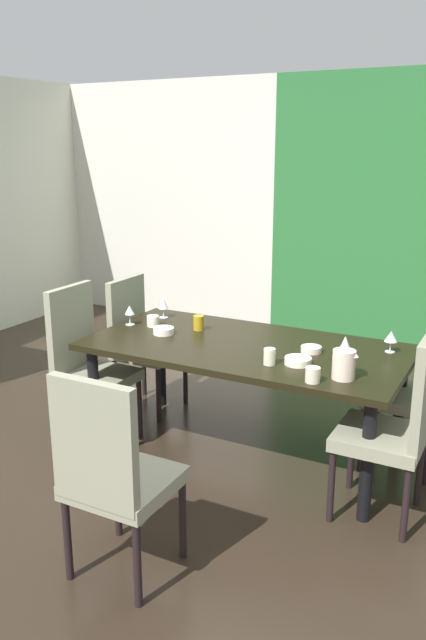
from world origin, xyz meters
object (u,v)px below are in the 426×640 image
Objects in this scene: wine_glass_east at (130,311)px; wine_glass_center at (345,344)px; chair_left_far at (140,338)px; cup_rear at (270,357)px; cup_left at (153,321)px; wine_glass_right at (163,304)px; wine_glass_south at (391,337)px; chair_right_near at (398,421)px; serving_bowl_north at (311,349)px; pitcher_west at (344,364)px; serving_bowl_front at (163,331)px; dining_table at (246,356)px; cup_near_shelf at (199,323)px; serving_bowl_corner at (298,361)px; chair_right_far at (419,387)px; cup_near_window at (313,375)px; chair_head_near at (112,471)px; chair_left_near at (86,360)px.

wine_glass_center reaches higher than wine_glass_east.
cup_rear is at bearing 65.72° from chair_left_far.
wine_glass_right is at bearing 103.84° from cup_left.
chair_left_far is at bearing 178.89° from wine_glass_south.
chair_right_near is at bearing -10.25° from wine_glass_east.
chair_right_near is 8.29× the size of serving_bowl_north.
chair_left_far reaches higher than pitcher_west.
wine_glass_center is at bearing 0.32° from serving_bowl_front.
wine_glass_south is at bearing 18.47° from dining_table.
wine_glass_east reaches higher than cup_near_shelf.
dining_table is 0.46m from serving_bowl_corner.
dining_table is at bearing 72.90° from chair_right_near.
chair_right_far is 1.45m from cup_near_shelf.
wine_glass_east is at bearing -167.06° from cup_near_shelf.
chair_right_near is 12.76× the size of cup_near_window.
chair_head_near is 0.97× the size of chair_left_near.
dining_table is 24.34× the size of cup_near_window.
serving_bowl_front is 1.39× the size of cup_near_shelf.
dining_table is at bearing 176.88° from wine_glass_center.
chair_head_near is 7.36× the size of serving_bowl_front.
chair_head_near is at bearing -105.59° from serving_bowl_north.
chair_left_near reaches higher than chair_left_far.
chair_right_near reaches higher than wine_glass_center.
chair_left_far is at bearing 120.62° from chair_head_near.
chair_left_far reaches higher than wine_glass_south.
wine_glass_center is (0.63, -0.03, 0.18)m from dining_table.
dining_table is 1.95× the size of chair_head_near.
wine_glass_right reaches higher than dining_table.
chair_head_near reaches higher than cup_near_shelf.
wine_glass_center is (-0.38, 0.28, 0.28)m from chair_right_near.
dining_table is 2.08× the size of chair_right_far.
cup_near_shelf is (-0.42, 1.53, 0.23)m from chair_head_near.
serving_bowl_corner is at bearing -132.01° from wine_glass_south.
chair_right_near is 6.75× the size of serving_bowl_corner.
cup_near_window is at bearing -70.11° from serving_bowl_north.
pitcher_west is at bearing 57.68° from chair_head_near.
serving_bowl_corner is at bearing -24.17° from dining_table.
chair_left_far reaches higher than cup_near_window.
chair_right_far is 6.34× the size of wine_glass_right.
chair_right_near reaches higher than chair_right_far.
wine_glass_east is 1.32m from serving_bowl_corner.
chair_head_near is 10.26× the size of cup_near_shelf.
cup_near_window is (0.30, -0.15, -0.01)m from cup_rear.
wine_glass_south is (0.19, 0.31, -0.02)m from wine_glass_center.
serving_bowl_north is (-0.60, 0.36, 0.19)m from chair_right_near.
chair_right_near is at bearing -3.59° from cup_rear.
chair_head_near is 1.71m from wine_glass_east.
serving_bowl_corner is at bearing 160.75° from pitcher_west.
wine_glass_east reaches higher than cup_rear.
chair_right_far reaches higher than wine_glass_south.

